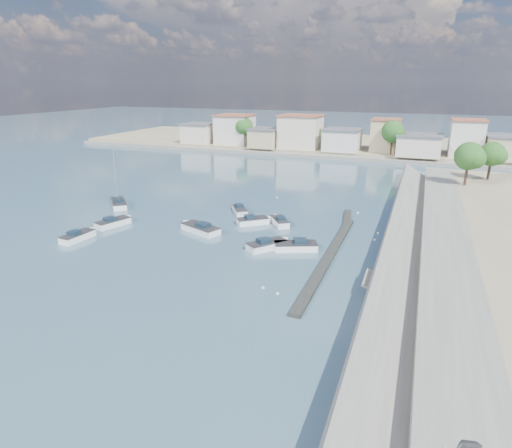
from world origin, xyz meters
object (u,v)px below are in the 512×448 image
at_px(motorboat_c, 199,228).
at_px(motorboat_f, 279,222).
at_px(motorboat_d, 293,247).
at_px(motorboat_h, 269,245).
at_px(motorboat_e, 115,223).
at_px(motorboat_b, 254,221).
at_px(motorboat_a, 79,236).
at_px(sailboat, 118,203).
at_px(motorboat_g, 240,211).

bearing_deg(motorboat_c, motorboat_f, 36.60).
distance_m(motorboat_d, motorboat_h, 2.74).
distance_m(motorboat_c, motorboat_d, 12.84).
bearing_deg(motorboat_e, motorboat_b, 23.15).
height_order(motorboat_a, sailboat, sailboat).
bearing_deg(motorboat_b, motorboat_a, -143.11).
bearing_deg(motorboat_a, motorboat_h, 14.05).
bearing_deg(motorboat_d, motorboat_a, -166.27).
distance_m(motorboat_a, motorboat_h, 22.63).
height_order(motorboat_g, sailboat, sailboat).
xyz_separation_m(motorboat_b, motorboat_c, (-5.36, -5.27, 0.00)).
bearing_deg(motorboat_g, motorboat_f, -20.26).
height_order(motorboat_b, motorboat_h, same).
height_order(motorboat_h, sailboat, sailboat).
height_order(motorboat_a, motorboat_h, same).
relative_size(motorboat_a, motorboat_e, 0.94).
relative_size(motorboat_e, motorboat_h, 1.06).
relative_size(motorboat_d, sailboat, 0.58).
height_order(motorboat_e, motorboat_f, same).
height_order(motorboat_g, motorboat_h, same).
distance_m(motorboat_a, sailboat, 14.54).
bearing_deg(motorboat_e, motorboat_h, -0.83).
height_order(motorboat_d, motorboat_h, same).
bearing_deg(motorboat_c, sailboat, 160.72).
xyz_separation_m(motorboat_c, sailboat, (-16.98, 5.94, 0.04)).
height_order(motorboat_b, motorboat_c, same).
bearing_deg(motorboat_f, motorboat_e, -157.61).
bearing_deg(motorboat_a, motorboat_e, 84.74).
distance_m(motorboat_c, sailboat, 17.99).
relative_size(motorboat_a, sailboat, 0.53).
distance_m(motorboat_a, motorboat_g, 21.42).
xyz_separation_m(motorboat_h, sailboat, (-27.01, 8.14, 0.04)).
bearing_deg(motorboat_h, motorboat_c, 167.65).
xyz_separation_m(motorboat_e, motorboat_h, (21.41, -0.31, 0.00)).
xyz_separation_m(motorboat_a, motorboat_c, (11.91, 7.69, 0.00)).
relative_size(motorboat_d, motorboat_g, 1.25).
distance_m(motorboat_d, motorboat_f, 9.03).
xyz_separation_m(motorboat_c, motorboat_e, (-11.38, -1.89, -0.00)).
height_order(motorboat_c, motorboat_e, same).
bearing_deg(motorboat_c, motorboat_e, -170.59).
xyz_separation_m(motorboat_a, sailboat, (-5.07, 13.63, 0.04)).
bearing_deg(motorboat_e, motorboat_g, 38.81).
height_order(motorboat_d, motorboat_f, same).
distance_m(motorboat_b, motorboat_f, 3.27).
relative_size(motorboat_a, motorboat_d, 0.90).
bearing_deg(sailboat, motorboat_b, -1.72).
xyz_separation_m(motorboat_b, sailboat, (-22.33, 0.67, 0.04)).
height_order(motorboat_b, sailboat, sailboat).
relative_size(motorboat_g, motorboat_h, 0.89).
distance_m(motorboat_e, motorboat_h, 21.42).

